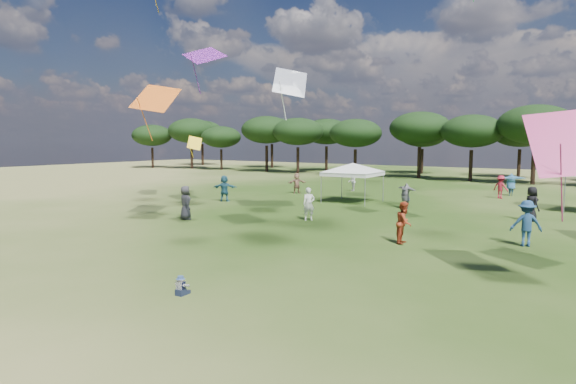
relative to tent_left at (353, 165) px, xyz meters
name	(u,v)px	position (x,y,z in m)	size (l,w,h in m)	color
ground	(127,320)	(5.21, -22.58, -2.54)	(140.00, 140.00, 0.00)	#2B4514
tree_line	(530,128)	(7.60, 24.83, 2.88)	(108.78, 17.63, 7.77)	black
tent_left	(353,165)	(0.00, 0.00, 0.00)	(6.76, 6.76, 2.96)	gray
toddler	(181,286)	(4.91, -20.55, -2.30)	(0.37, 0.40, 0.54)	#161D32
festival_crowd	(420,195)	(4.95, -0.83, -1.68)	(29.11, 22.89, 1.84)	black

